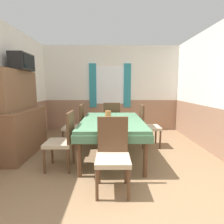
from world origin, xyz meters
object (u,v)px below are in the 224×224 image
at_px(tv, 22,62).
at_px(chair_head_near, 113,152).
at_px(dining_table, 112,125).
at_px(chair_left_near, 63,139).
at_px(chair_right_far, 147,124).
at_px(chair_head_window, 112,119).
at_px(vase, 108,115).
at_px(sideboard, 21,120).
at_px(chair_left_far, 76,124).

bearing_deg(tv, chair_head_near, -37.47).
relative_size(dining_table, chair_left_near, 1.95).
bearing_deg(tv, dining_table, -6.83).
height_order(chair_right_far, tv, tv).
distance_m(chair_head_window, chair_left_near, 1.88).
height_order(tv, vase, tv).
height_order(chair_head_near, vase, chair_head_near).
bearing_deg(chair_head_window, chair_head_near, -90.00).
bearing_deg(chair_right_far, tv, -82.56).
distance_m(chair_left_near, chair_head_near, 1.01).
bearing_deg(dining_table, vase, 138.71).
bearing_deg(chair_head_near, chair_left_near, -36.55).
bearing_deg(chair_head_near, tv, -37.47).
xyz_separation_m(dining_table, chair_head_near, (0.00, -1.15, -0.12)).
bearing_deg(sideboard, chair_left_far, 24.76).
xyz_separation_m(chair_right_far, vase, (-0.88, -0.48, 0.30)).
xyz_separation_m(chair_left_near, vase, (0.73, 0.62, 0.30)).
bearing_deg(dining_table, chair_right_far, 34.26).
relative_size(chair_left_far, tv, 1.79).
bearing_deg(chair_head_window, vase, -94.02).
distance_m(chair_left_near, vase, 1.00).
bearing_deg(chair_right_far, dining_table, -55.74).
bearing_deg(chair_right_far, vase, -61.32).
distance_m(dining_table, chair_right_far, 0.98).
xyz_separation_m(dining_table, sideboard, (-1.82, 0.08, 0.08)).
distance_m(chair_head_window, chair_right_far, 1.01).
bearing_deg(chair_right_far, chair_left_far, -90.00).
distance_m(tv, vase, 2.00).
bearing_deg(dining_table, chair_left_far, 145.74).
height_order(chair_left_near, sideboard, sideboard).
bearing_deg(chair_left_near, vase, -49.86).
height_order(chair_head_window, chair_left_far, same).
height_order(chair_right_far, vase, chair_right_far).
height_order(dining_table, chair_head_near, chair_head_near).
bearing_deg(chair_left_far, chair_head_near, -154.57).
relative_size(chair_head_window, chair_right_far, 1.00).
height_order(chair_head_near, tv, tv).
distance_m(chair_right_far, chair_left_near, 1.95).
distance_m(chair_head_window, tv, 2.41).
bearing_deg(chair_left_far, chair_left_near, -180.00).
bearing_deg(chair_head_window, dining_table, -90.00).
bearing_deg(tv, vase, -4.91).
bearing_deg(sideboard, chair_head_near, -34.17).
distance_m(chair_left_far, chair_right_far, 1.62).
bearing_deg(chair_left_near, tv, 51.77).
xyz_separation_m(dining_table, chair_left_far, (-0.81, 0.55, -0.12)).
xyz_separation_m(chair_left_far, sideboard, (-1.01, -0.47, 0.19)).
bearing_deg(vase, chair_head_window, 85.98).
relative_size(dining_table, sideboard, 1.11).
bearing_deg(chair_left_near, sideboard, 57.83).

